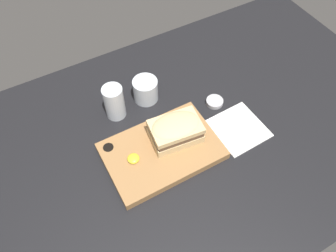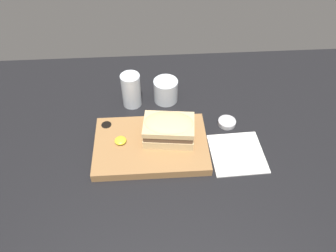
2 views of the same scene
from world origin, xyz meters
TOP-DOWN VIEW (x-y plane):
  - dining_table at (0.00, 0.00)cm, footprint 158.42×91.84cm
  - serving_board at (-6.38, -2.15)cm, footprint 32.98×21.99cm
  - sandwich at (-0.96, -0.74)cm, footprint 15.40×11.17cm
  - mustard_dollop at (-15.05, -1.57)cm, footprint 3.47×3.47cm
  - water_glass at (-12.02, 17.93)cm, footprint 6.28×6.28cm
  - wine_glass at (-0.68, 19.28)cm, footprint 8.07×8.07cm
  - napkin at (18.74, -5.95)cm, footprint 15.82×16.14cm
  - condiment_dish at (17.97, 6.29)cm, footprint 5.58×5.58cm

SIDE VIEW (x-z plane):
  - dining_table at x=0.00cm, z-range 0.00..2.00cm
  - napkin at x=18.74cm, z-range 2.00..2.40cm
  - condiment_dish at x=17.97cm, z-range 2.00..3.44cm
  - serving_board at x=-6.38cm, z-range 1.97..4.74cm
  - mustard_dollop at x=-15.05cm, z-range 4.70..6.09cm
  - wine_glass at x=-0.68cm, z-range 1.63..9.49cm
  - water_glass at x=-12.02cm, z-range 1.22..12.91cm
  - sandwich at x=-0.96cm, z-range 4.98..12.42cm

